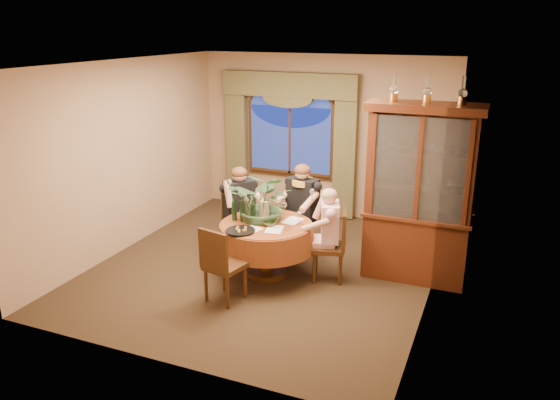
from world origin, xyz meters
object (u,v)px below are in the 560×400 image
at_px(chair_right, 328,245).
at_px(wine_bottle_2, 253,211).
at_px(wine_bottle_3, 253,205).
at_px(person_pink, 330,234).
at_px(wine_bottle_0, 246,206).
at_px(wine_bottle_4, 252,208).
at_px(oil_lamp_right, 463,91).
at_px(stoneware_vase, 264,211).
at_px(china_cabinet, 419,195).
at_px(oil_lamp_center, 428,89).
at_px(olive_bowl, 270,224).
at_px(dining_table, 266,249).
at_px(chair_front_left, 225,264).
at_px(oil_lamp_left, 394,88).
at_px(wine_bottle_1, 234,208).
at_px(chair_back_right, 293,222).
at_px(person_back, 239,211).
at_px(person_scarf, 303,210).
at_px(centerpiece_plant, 264,178).
at_px(chair_back, 240,222).
at_px(wine_bottle_5, 243,209).

distance_m(chair_right, wine_bottle_2, 1.09).
bearing_deg(wine_bottle_3, person_pink, 3.91).
xyz_separation_m(wine_bottle_0, wine_bottle_2, (0.19, -0.18, 0.00)).
height_order(wine_bottle_2, wine_bottle_4, same).
relative_size(oil_lamp_right, stoneware_vase, 1.27).
distance_m(china_cabinet, person_pink, 1.26).
bearing_deg(wine_bottle_4, person_pink, 12.54).
bearing_deg(oil_lamp_center, person_pink, -158.57).
height_order(oil_lamp_center, olive_bowl, oil_lamp_center).
bearing_deg(dining_table, wine_bottle_2, -159.47).
bearing_deg(chair_front_left, china_cabinet, 49.17).
height_order(oil_lamp_left, wine_bottle_1, oil_lamp_left).
distance_m(chair_back_right, wine_bottle_1, 1.11).
xyz_separation_m(oil_lamp_center, person_back, (-2.51, -0.17, -1.85)).
relative_size(oil_lamp_left, chair_back_right, 0.35).
bearing_deg(wine_bottle_2, oil_lamp_right, 17.18).
height_order(chair_right, chair_back_right, same).
bearing_deg(person_pink, wine_bottle_0, 78.89).
distance_m(oil_lamp_left, person_scarf, 2.23).
bearing_deg(wine_bottle_4, wine_bottle_1, -157.65).
bearing_deg(dining_table, chair_front_left, -102.52).
height_order(centerpiece_plant, wine_bottle_0, centerpiece_plant).
bearing_deg(person_scarf, chair_back_right, 24.65).
height_order(centerpiece_plant, wine_bottle_4, centerpiece_plant).
relative_size(chair_back, wine_bottle_3, 2.91).
height_order(chair_right, person_pink, person_pink).
bearing_deg(wine_bottle_0, person_back, 127.06).
height_order(china_cabinet, oil_lamp_right, oil_lamp_right).
bearing_deg(wine_bottle_5, person_back, 120.61).
height_order(dining_table, oil_lamp_right, oil_lamp_right).
bearing_deg(chair_right, wine_bottle_0, 79.99).
distance_m(dining_table, person_back, 0.89).
relative_size(oil_lamp_center, wine_bottle_3, 1.03).
height_order(china_cabinet, wine_bottle_5, china_cabinet).
distance_m(stoneware_vase, wine_bottle_0, 0.28).
bearing_deg(wine_bottle_3, oil_lamp_center, 12.90).
bearing_deg(wine_bottle_4, wine_bottle_5, -139.42).
bearing_deg(oil_lamp_center, wine_bottle_0, -165.43).
xyz_separation_m(chair_right, person_back, (-1.46, 0.31, 0.19)).
bearing_deg(wine_bottle_4, stoneware_vase, 23.96).
bearing_deg(olive_bowl, oil_lamp_center, 22.72).
xyz_separation_m(dining_table, stoneware_vase, (-0.08, 0.11, 0.51)).
relative_size(person_back, wine_bottle_5, 4.06).
bearing_deg(wine_bottle_4, chair_back_right, 71.02).
xyz_separation_m(china_cabinet, chair_back, (-2.53, -0.12, -0.69)).
relative_size(stoneware_vase, wine_bottle_5, 0.81).
xyz_separation_m(chair_back_right, person_back, (-0.71, -0.33, 0.19)).
height_order(oil_lamp_center, person_back, oil_lamp_center).
bearing_deg(oil_lamp_center, chair_right, -155.57).
distance_m(oil_lamp_right, wine_bottle_5, 3.13).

